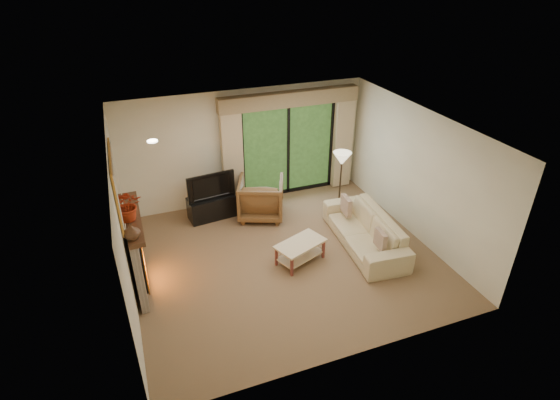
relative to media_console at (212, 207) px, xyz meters
name	(u,v)px	position (x,y,z in m)	size (l,w,h in m)	color
floor	(286,258)	(0.97, -1.95, -0.25)	(5.50, 5.50, 0.00)	brown
ceiling	(287,127)	(0.97, -1.95, 2.35)	(5.50, 5.50, 0.00)	silver
wall_back	(245,147)	(0.97, 0.55, 1.05)	(5.00, 5.00, 0.00)	beige
wall_front	(356,286)	(0.97, -4.45, 1.05)	(5.00, 5.00, 0.00)	beige
wall_left	(122,228)	(-1.78, -1.95, 1.05)	(5.00, 5.00, 0.00)	beige
wall_right	(417,174)	(3.72, -1.95, 1.05)	(5.00, 5.00, 0.00)	beige
fireplace	(136,251)	(-1.66, -1.75, 0.44)	(0.24, 1.70, 1.37)	gray
mirror	(116,185)	(-1.74, -1.75, 1.70)	(0.07, 1.45, 1.02)	#B97D31
sliding_door	(288,150)	(1.97, 0.50, 0.85)	(2.26, 0.10, 2.16)	black
curtain_left	(232,156)	(0.62, 0.39, 0.95)	(0.45, 0.18, 2.35)	tan
curtain_right	(343,140)	(3.32, 0.39, 0.95)	(0.45, 0.18, 2.35)	tan
cornice	(290,99)	(1.97, 0.41, 2.07)	(3.20, 0.24, 0.32)	#957C58
media_console	(212,207)	(0.00, 0.00, 0.00)	(0.99, 0.45, 0.50)	black
tv	(210,185)	(0.00, 0.00, 0.54)	(1.03, 0.13, 0.59)	black
armchair	(261,198)	(1.03, -0.32, 0.19)	(0.94, 0.96, 0.88)	brown
sofa	(365,230)	(2.58, -2.08, 0.08)	(2.27, 0.89, 0.66)	#C7B485
pillow_near	(380,240)	(2.50, -2.73, 0.30)	(0.09, 0.34, 0.34)	brown
pillow_far	(346,205)	(2.50, -1.42, 0.31)	(0.10, 0.37, 0.37)	brown
coffee_table	(300,252)	(1.19, -2.15, -0.04)	(0.92, 0.51, 0.42)	#D6BA8D
floor_lamp	(340,183)	(2.68, -0.79, 0.48)	(0.39, 0.39, 1.45)	beige
vase	(132,231)	(-1.64, -2.44, 1.25)	(0.25, 0.25, 0.26)	#472B1A
branches	(128,205)	(-1.64, -1.86, 1.38)	(0.47, 0.41, 0.52)	#A22D13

